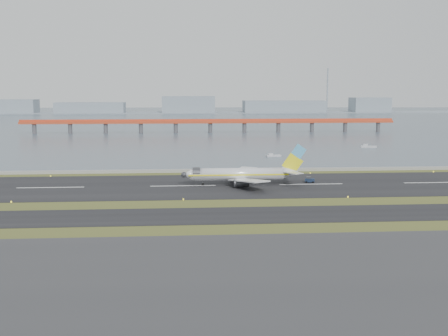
% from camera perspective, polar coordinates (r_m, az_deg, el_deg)
% --- Properties ---
extents(ground, '(1000.00, 1000.00, 0.00)m').
position_cam_1_polar(ground, '(143.54, -4.13, -3.86)').
color(ground, '#354619').
rests_on(ground, ground).
extents(apron_strip, '(1000.00, 50.00, 0.10)m').
position_cam_1_polar(apron_strip, '(90.35, -3.93, -10.90)').
color(apron_strip, '#323235').
rests_on(apron_strip, ground).
extents(taxiway_strip, '(1000.00, 18.00, 0.10)m').
position_cam_1_polar(taxiway_strip, '(131.80, -4.10, -4.89)').
color(taxiway_strip, black).
rests_on(taxiway_strip, ground).
extents(runway_strip, '(1000.00, 45.00, 0.10)m').
position_cam_1_polar(runway_strip, '(173.02, -4.19, -1.83)').
color(runway_strip, black).
rests_on(runway_strip, ground).
extents(seawall, '(1000.00, 2.50, 1.00)m').
position_cam_1_polar(seawall, '(202.59, -4.23, -0.28)').
color(seawall, gray).
rests_on(seawall, ground).
extents(bay_water, '(1400.00, 800.00, 1.30)m').
position_cam_1_polar(bay_water, '(601.27, -4.37, 5.05)').
color(bay_water, '#485A68').
rests_on(bay_water, ground).
extents(red_pier, '(260.00, 5.00, 10.20)m').
position_cam_1_polar(red_pier, '(391.71, -1.41, 4.65)').
color(red_pier, '#BF4020').
rests_on(red_pier, ground).
extents(far_shoreline, '(1400.00, 80.00, 60.50)m').
position_cam_1_polar(far_shoreline, '(761.05, -3.36, 6.09)').
color(far_shoreline, gray).
rests_on(far_shoreline, ground).
extents(airliner, '(38.52, 32.89, 12.80)m').
position_cam_1_polar(airliner, '(173.95, 1.95, -0.63)').
color(airliner, silver).
rests_on(airliner, ground).
extents(pushback_tug, '(3.34, 2.37, 1.94)m').
position_cam_1_polar(pushback_tug, '(180.60, 8.68, -1.21)').
color(pushback_tug, '#131F36').
rests_on(pushback_tug, ground).
extents(workboat_near, '(6.95, 3.33, 1.62)m').
position_cam_1_polar(workboat_near, '(250.29, 5.00, 1.26)').
color(workboat_near, '#BCBCC0').
rests_on(workboat_near, ground).
extents(workboat_far, '(8.18, 4.43, 1.90)m').
position_cam_1_polar(workboat_far, '(298.83, 14.45, 2.13)').
color(workboat_far, '#BCBCC0').
rests_on(workboat_far, ground).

